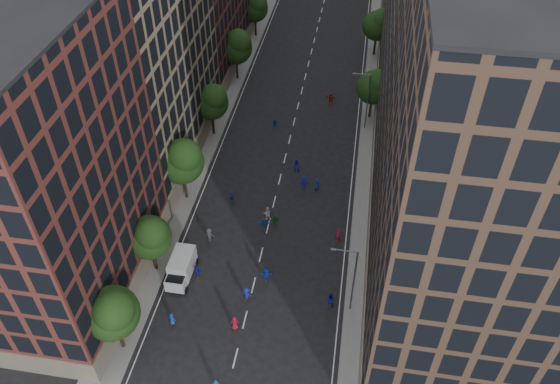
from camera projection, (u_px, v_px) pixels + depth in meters
The scene contains 35 objects.
ground at pixel (289, 141), 78.93m from camera, with size 240.00×240.00×0.00m, color black.
sidewalk_left at pixel (221, 105), 85.80m from camera, with size 4.00×105.00×0.15m, color slate.
sidewalk_right at pixel (374, 119), 82.95m from camera, with size 4.00×105.00×0.15m, color slate.
bldg_left_a at pixel (39, 178), 49.90m from camera, with size 14.00×22.00×30.00m, color #5C2923.
bldg_left_b at pixel (130, 38), 66.12m from camera, with size 14.00×26.00×34.00m, color #857457.
bldg_right_a at pixel (469, 167), 46.30m from camera, with size 14.00×30.00×36.00m, color #4C3628.
bldg_right_b at pixel (445, 32), 68.54m from camera, with size 14.00×28.00×33.00m, color #625951.
tree_left_0 at pixel (112, 312), 49.78m from camera, with size 5.20×5.20×8.83m.
tree_left_1 at pixel (150, 236), 57.38m from camera, with size 4.80×4.80×8.21m.
tree_left_2 at pixel (182, 160), 65.60m from camera, with size 5.60×5.60×9.45m.
tree_left_3 at pixel (212, 101), 76.23m from camera, with size 5.00×5.00×8.58m.
tree_left_4 at pixel (237, 46), 87.74m from camera, with size 5.40×5.40×9.08m.
tree_left_5 at pixel (256, 7), 99.75m from camera, with size 4.80×4.80×8.33m.
tree_right_a at pixel (375, 86), 79.55m from camera, with size 5.00×5.00×8.39m.
tree_right_b at pixel (379, 24), 93.97m from camera, with size 5.20×5.20×8.83m.
streetlamp_near at pixel (352, 278), 53.74m from camera, with size 2.64×0.22×9.06m.
streetlamp_far at pixel (366, 98), 77.89m from camera, with size 2.64×0.22×9.06m.
cargo_van at pixel (181, 268), 59.53m from camera, with size 2.43×5.11×2.71m.
skater_0 at pixel (172, 319), 55.36m from camera, with size 0.75×0.49×1.54m, color #153BB0.
skater_2 at pixel (330, 299), 56.98m from camera, with size 0.91×0.71×1.87m, color #121494.
skater_3 at pixel (247, 294), 57.60m from camera, with size 1.10×0.63×1.70m, color #1626B7.
skater_4 at pixel (197, 272), 59.92m from camera, with size 0.94×0.39×1.60m, color #1418A3.
skater_5 at pixel (266, 275), 59.44m from camera, with size 1.69×0.54×1.82m, color #1639B2.
skater_6 at pixel (235, 323), 54.82m from camera, with size 0.89×0.58×1.82m, color maroon.
skater_7 at pixel (338, 235), 63.79m from camera, with size 0.68×0.45×1.87m, color maroon.
skater_8 at pixel (267, 214), 66.44m from camera, with size 0.93×0.73×1.92m, color silver.
skater_9 at pixel (209, 235), 63.80m from camera, with size 1.22×0.70×1.88m, color #3D3E42.
skater_10 at pixel (275, 221), 65.71m from camera, with size 1.01×0.42×1.73m, color #1C5D2C.
skater_11 at pixel (264, 224), 65.38m from camera, with size 1.46×0.47×1.58m, color #1555B0.
skater_12 at pixel (317, 185), 70.73m from camera, with size 0.75×0.49×1.53m, color #122B98.
skater_13 at pixel (232, 196), 68.97m from camera, with size 0.62×0.41×1.70m, color navy.
skater_14 at pixel (296, 165), 73.31m from camera, with size 0.94×0.73×1.93m, color #172CBB.
skater_15 at pixel (304, 183), 70.70m from camera, with size 1.25×0.72×1.93m, color #18139B.
skater_16 at pixel (275, 124), 80.76m from camera, with size 0.90×0.37×1.54m, color navy.
skater_17 at pixel (331, 99), 85.70m from camera, with size 1.68×0.53×1.81m, color #983019.
Camera 1 is at (8.84, -22.87, 47.50)m, focal length 35.00 mm.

